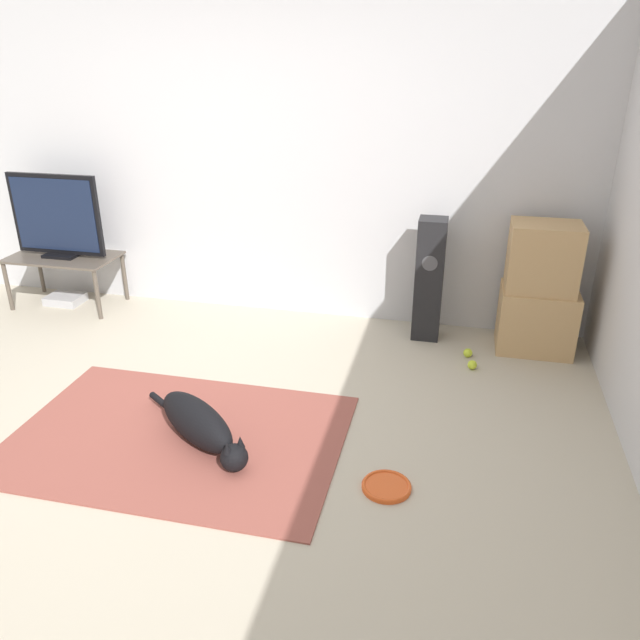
{
  "coord_description": "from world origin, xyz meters",
  "views": [
    {
      "loc": [
        1.54,
        -2.71,
        2.13
      ],
      "look_at": [
        0.7,
        0.95,
        0.45
      ],
      "focal_mm": 35.0,
      "sensor_mm": 36.0,
      "label": 1
    }
  ],
  "objects_px": {
    "dog": "(200,424)",
    "game_console": "(65,299)",
    "frisbee": "(386,486)",
    "cardboard_box_lower": "(536,320)",
    "tv": "(56,217)",
    "tv_stand": "(64,262)",
    "tennis_ball_by_boxes": "(472,365)",
    "floor_speaker": "(429,280)",
    "cardboard_box_upper": "(543,257)",
    "tennis_ball_near_speaker": "(468,353)"
  },
  "relations": [
    {
      "from": "floor_speaker",
      "to": "cardboard_box_upper",
      "type": "bearing_deg",
      "value": -2.7
    },
    {
      "from": "cardboard_box_lower",
      "to": "game_console",
      "type": "relative_size",
      "value": 1.78
    },
    {
      "from": "tv_stand",
      "to": "tennis_ball_by_boxes",
      "type": "bearing_deg",
      "value": -7.01
    },
    {
      "from": "frisbee",
      "to": "tennis_ball_near_speaker",
      "type": "bearing_deg",
      "value": 76.37
    },
    {
      "from": "tennis_ball_near_speaker",
      "to": "floor_speaker",
      "type": "bearing_deg",
      "value": 139.0
    },
    {
      "from": "tv",
      "to": "tennis_ball_by_boxes",
      "type": "height_order",
      "value": "tv"
    },
    {
      "from": "tv",
      "to": "tennis_ball_near_speaker",
      "type": "height_order",
      "value": "tv"
    },
    {
      "from": "tv",
      "to": "tv_stand",
      "type": "bearing_deg",
      "value": -90.0
    },
    {
      "from": "floor_speaker",
      "to": "game_console",
      "type": "xyz_separation_m",
      "value": [
        -3.18,
        -0.03,
        -0.44
      ]
    },
    {
      "from": "frisbee",
      "to": "tv",
      "type": "height_order",
      "value": "tv"
    },
    {
      "from": "floor_speaker",
      "to": "tennis_ball_by_boxes",
      "type": "xyz_separation_m",
      "value": [
        0.37,
        -0.47,
        -0.44
      ]
    },
    {
      "from": "floor_speaker",
      "to": "tennis_ball_by_boxes",
      "type": "distance_m",
      "value": 0.74
    },
    {
      "from": "frisbee",
      "to": "cardboard_box_upper",
      "type": "height_order",
      "value": "cardboard_box_upper"
    },
    {
      "from": "tv",
      "to": "tennis_ball_by_boxes",
      "type": "bearing_deg",
      "value": -7.06
    },
    {
      "from": "cardboard_box_lower",
      "to": "dog",
      "type": "bearing_deg",
      "value": -138.83
    },
    {
      "from": "dog",
      "to": "tv",
      "type": "xyz_separation_m",
      "value": [
        -1.95,
        1.71,
        0.66
      ]
    },
    {
      "from": "dog",
      "to": "tennis_ball_by_boxes",
      "type": "height_order",
      "value": "dog"
    },
    {
      "from": "frisbee",
      "to": "tv",
      "type": "distance_m",
      "value": 3.66
    },
    {
      "from": "tv_stand",
      "to": "cardboard_box_lower",
      "type": "bearing_deg",
      "value": 0.18
    },
    {
      "from": "dog",
      "to": "tennis_ball_near_speaker",
      "type": "relative_size",
      "value": 12.76
    },
    {
      "from": "dog",
      "to": "tv",
      "type": "bearing_deg",
      "value": 138.86
    },
    {
      "from": "floor_speaker",
      "to": "game_console",
      "type": "distance_m",
      "value": 3.21
    },
    {
      "from": "tv",
      "to": "tennis_ball_by_boxes",
      "type": "relative_size",
      "value": 12.2
    },
    {
      "from": "floor_speaker",
      "to": "tennis_ball_by_boxes",
      "type": "height_order",
      "value": "floor_speaker"
    },
    {
      "from": "tv",
      "to": "cardboard_box_upper",
      "type": "bearing_deg",
      "value": 0.09
    },
    {
      "from": "cardboard_box_upper",
      "to": "tv_stand",
      "type": "relative_size",
      "value": 0.54
    },
    {
      "from": "tv_stand",
      "to": "tv",
      "type": "xyz_separation_m",
      "value": [
        0.0,
        0.0,
        0.4
      ]
    },
    {
      "from": "cardboard_box_upper",
      "to": "dog",
      "type": "bearing_deg",
      "value": -138.66
    },
    {
      "from": "floor_speaker",
      "to": "tv",
      "type": "bearing_deg",
      "value": -179.2
    },
    {
      "from": "frisbee",
      "to": "floor_speaker",
      "type": "bearing_deg",
      "value": 88.26
    },
    {
      "from": "cardboard_box_upper",
      "to": "tennis_ball_near_speaker",
      "type": "height_order",
      "value": "cardboard_box_upper"
    },
    {
      "from": "tv",
      "to": "tennis_ball_near_speaker",
      "type": "distance_m",
      "value": 3.53
    },
    {
      "from": "floor_speaker",
      "to": "tv",
      "type": "relative_size",
      "value": 1.18
    },
    {
      "from": "tv",
      "to": "dog",
      "type": "bearing_deg",
      "value": -41.14
    },
    {
      "from": "dog",
      "to": "game_console",
      "type": "height_order",
      "value": "dog"
    },
    {
      "from": "cardboard_box_lower",
      "to": "tv",
      "type": "height_order",
      "value": "tv"
    },
    {
      "from": "frisbee",
      "to": "game_console",
      "type": "distance_m",
      "value": 3.64
    },
    {
      "from": "floor_speaker",
      "to": "tennis_ball_near_speaker",
      "type": "relative_size",
      "value": 14.4
    },
    {
      "from": "frisbee",
      "to": "cardboard_box_upper",
      "type": "relative_size",
      "value": 0.53
    },
    {
      "from": "cardboard_box_lower",
      "to": "tv_stand",
      "type": "height_order",
      "value": "cardboard_box_lower"
    },
    {
      "from": "frisbee",
      "to": "floor_speaker",
      "type": "xyz_separation_m",
      "value": [
        0.06,
        1.9,
        0.46
      ]
    },
    {
      "from": "frisbee",
      "to": "tv_stand",
      "type": "xyz_separation_m",
      "value": [
        -3.05,
        1.86,
        0.38
      ]
    },
    {
      "from": "dog",
      "to": "game_console",
      "type": "relative_size",
      "value": 2.76
    },
    {
      "from": "frisbee",
      "to": "cardboard_box_lower",
      "type": "distance_m",
      "value": 2.07
    },
    {
      "from": "frisbee",
      "to": "tennis_ball_near_speaker",
      "type": "distance_m",
      "value": 1.66
    },
    {
      "from": "cardboard_box_upper",
      "to": "floor_speaker",
      "type": "distance_m",
      "value": 0.83
    },
    {
      "from": "dog",
      "to": "tv_stand",
      "type": "relative_size",
      "value": 0.92
    },
    {
      "from": "floor_speaker",
      "to": "tv",
      "type": "xyz_separation_m",
      "value": [
        -3.11,
        -0.04,
        0.32
      ]
    },
    {
      "from": "cardboard_box_upper",
      "to": "floor_speaker",
      "type": "relative_size",
      "value": 0.52
    },
    {
      "from": "tennis_ball_near_speaker",
      "to": "tv",
      "type": "bearing_deg",
      "value": 175.9
    }
  ]
}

